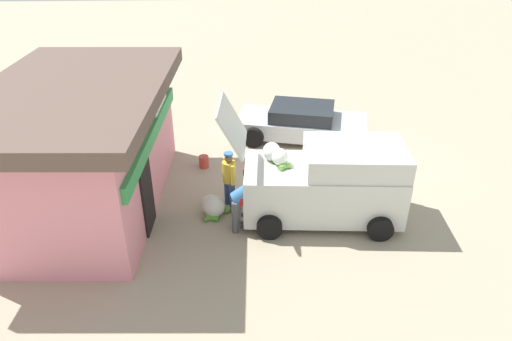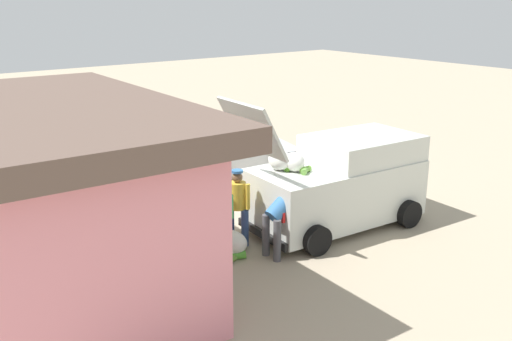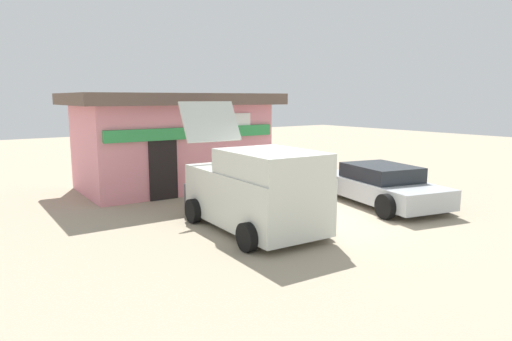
# 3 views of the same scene
# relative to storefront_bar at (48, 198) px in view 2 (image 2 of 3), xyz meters

# --- Properties ---
(ground_plane) EXTENTS (60.00, 60.00, 0.00)m
(ground_plane) POSITION_rel_storefront_bar_xyz_m (1.06, -5.89, -1.69)
(ground_plane) COLOR tan
(storefront_bar) EXTENTS (6.99, 4.50, 3.26)m
(storefront_bar) POSITION_rel_storefront_bar_xyz_m (0.00, 0.00, 0.00)
(storefront_bar) COLOR pink
(storefront_bar) RESTS_ON ground_plane
(delivery_van) EXTENTS (2.35, 4.51, 3.01)m
(delivery_van) POSITION_rel_storefront_bar_xyz_m (-0.82, -6.03, -0.71)
(delivery_van) COLOR silver
(delivery_van) RESTS_ON ground_plane
(parked_sedan) EXTENTS (2.91, 4.57, 1.16)m
(parked_sedan) POSITION_rel_storefront_bar_xyz_m (3.76, -6.00, -1.13)
(parked_sedan) COLOR #B2B7BC
(parked_sedan) RESTS_ON ground_plane
(vendor_standing) EXTENTS (0.53, 0.45, 1.59)m
(vendor_standing) POSITION_rel_storefront_bar_xyz_m (-0.34, -3.62, -0.79)
(vendor_standing) COLOR navy
(vendor_standing) RESTS_ON ground_plane
(customer_bending) EXTENTS (0.57, 0.79, 1.37)m
(customer_bending) POSITION_rel_storefront_bar_xyz_m (-1.27, -3.97, -0.84)
(customer_bending) COLOR #4C4C51
(customer_bending) RESTS_ON ground_plane
(unloaded_banana_pile) EXTENTS (0.94, 0.91, 0.50)m
(unloaded_banana_pile) POSITION_rel_storefront_bar_xyz_m (-0.65, -3.19, -1.46)
(unloaded_banana_pile) COLOR silver
(unloaded_banana_pile) RESTS_ON ground_plane
(paint_bucket) EXTENTS (0.29, 0.29, 0.37)m
(paint_bucket) POSITION_rel_storefront_bar_xyz_m (1.83, -2.82, -1.51)
(paint_bucket) COLOR #BF3F33
(paint_bucket) RESTS_ON ground_plane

